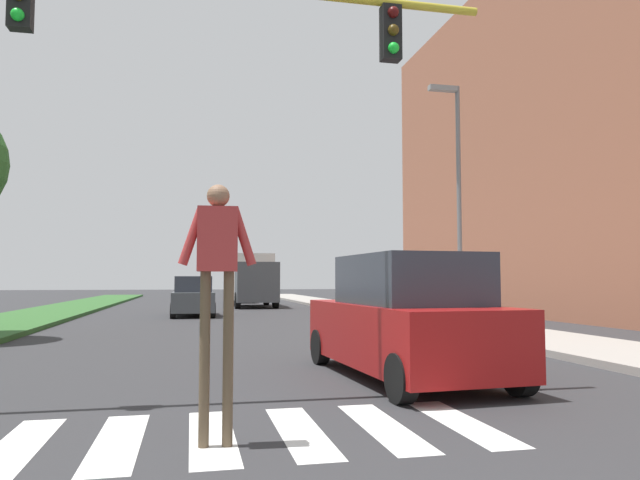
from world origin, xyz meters
name	(u,v)px	position (x,y,z in m)	size (l,w,h in m)	color
ground_plane	(204,312)	(0.00, 30.00, 0.00)	(140.00, 140.00, 0.00)	#2D2D30
crosswalk	(257,433)	(0.00, 6.32, 0.00)	(4.95, 2.20, 0.01)	silver
median_strip	(43,314)	(-6.94, 28.00, 0.07)	(3.50, 64.00, 0.15)	#2D5B28
sidewalk_right	(370,311)	(7.93, 28.00, 0.07)	(3.00, 64.00, 0.15)	#9E9991
traffic_light_gantry	(16,55)	(-2.85, 8.01, 4.36)	(8.98, 0.30, 6.00)	gold
street_lamp_right	(456,182)	(7.34, 17.01, 4.59)	(1.02, 0.24, 7.50)	slate
pedestrian_performer	(217,270)	(-0.43, 5.93, 1.66)	(0.75, 0.26, 2.49)	brown
suv_crossing	(405,320)	(2.70, 9.23, 0.93)	(2.23, 4.71, 1.97)	maroon
sedan_midblock	(193,298)	(-0.56, 26.55, 0.80)	(1.84, 4.10, 1.73)	#474C51
sedan_distant	(241,291)	(2.78, 42.02, 0.77)	(2.13, 4.46, 1.66)	#B7B7BC
truck_box_delivery	(253,279)	(2.89, 35.06, 1.63)	(2.40, 6.20, 3.10)	#474C51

